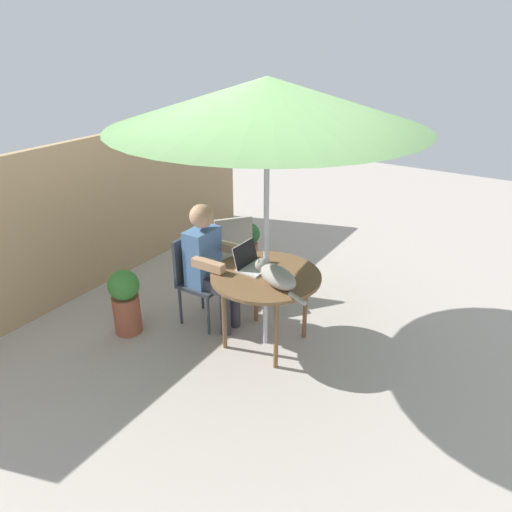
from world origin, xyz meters
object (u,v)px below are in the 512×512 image
object	(u,v)px
patio_table	(266,281)
laptop	(250,261)
chair_empty	(237,254)
person_seated	(209,260)
cat	(276,276)
patio_umbrella	(267,102)
potted_plant_by_chair	(125,300)
chair_occupied	(197,273)
potted_plant_near_fence	(248,240)

from	to	relation	value
patio_table	laptop	size ratio (longest dim) A/B	3.12
patio_table	chair_empty	size ratio (longest dim) A/B	1.10
person_seated	cat	xyz separation A→B (m)	(-0.12, -0.79, 0.11)
patio_table	person_seated	world-z (taller)	person_seated
patio_table	person_seated	bearing A→B (deg)	90.00
patio_umbrella	potted_plant_by_chair	xyz separation A→B (m)	(-0.54, 1.20, -1.79)
patio_table	chair_occupied	world-z (taller)	chair_occupied
chair_empty	person_seated	distance (m)	0.58
chair_empty	cat	size ratio (longest dim) A/B	1.44
patio_umbrella	person_seated	bearing A→B (deg)	90.00
person_seated	potted_plant_by_chair	distance (m)	0.86
patio_umbrella	cat	distance (m)	1.36
cat	potted_plant_near_fence	world-z (taller)	cat
patio_table	potted_plant_near_fence	size ratio (longest dim) A/B	1.94
chair_empty	person_seated	bearing A→B (deg)	-172.85
patio_table	person_seated	xyz separation A→B (m)	(0.00, 0.62, 0.04)
patio_table	patio_umbrella	size ratio (longest dim) A/B	0.40
potted_plant_near_fence	potted_plant_by_chair	world-z (taller)	potted_plant_by_chair
chair_occupied	potted_plant_by_chair	world-z (taller)	chair_occupied
patio_umbrella	cat	bearing A→B (deg)	-124.94
patio_table	patio_umbrella	distance (m)	1.49
patio_table	person_seated	distance (m)	0.62
chair_occupied	chair_empty	bearing A→B (deg)	-9.11
chair_occupied	chair_empty	size ratio (longest dim) A/B	1.00
laptop	cat	size ratio (longest dim) A/B	0.51
patio_umbrella	chair_empty	world-z (taller)	patio_umbrella
potted_plant_by_chair	person_seated	bearing A→B (deg)	-46.91
person_seated	potted_plant_by_chair	size ratio (longest dim) A/B	1.89
patio_umbrella	potted_plant_by_chair	distance (m)	2.22
patio_umbrella	chair_empty	bearing A→B (deg)	51.34
patio_umbrella	potted_plant_near_fence	world-z (taller)	patio_umbrella
cat	person_seated	bearing A→B (deg)	81.48
chair_occupied	laptop	size ratio (longest dim) A/B	2.83
cat	potted_plant_by_chair	xyz separation A→B (m)	(-0.42, 1.36, -0.45)
person_seated	potted_plant_near_fence	world-z (taller)	person_seated
patio_table	laptop	bearing A→B (deg)	77.18
cat	patio_table	bearing A→B (deg)	55.06
chair_occupied	potted_plant_by_chair	xyz separation A→B (m)	(-0.54, 0.42, -0.17)
patio_table	chair_occupied	bearing A→B (deg)	90.00
chair_empty	potted_plant_by_chair	size ratio (longest dim) A/B	1.36
person_seated	potted_plant_by_chair	bearing A→B (deg)	133.09
chair_empty	potted_plant_near_fence	bearing A→B (deg)	26.19
cat	potted_plant_by_chair	bearing A→B (deg)	107.24
chair_empty	potted_plant_near_fence	world-z (taller)	chair_empty
patio_table	patio_umbrella	world-z (taller)	patio_umbrella
person_seated	patio_table	bearing A→B (deg)	-90.00
cat	potted_plant_near_fence	size ratio (longest dim) A/B	1.22
patio_table	cat	size ratio (longest dim) A/B	1.58
patio_table	cat	world-z (taller)	cat
potted_plant_by_chair	chair_occupied	bearing A→B (deg)	-37.93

